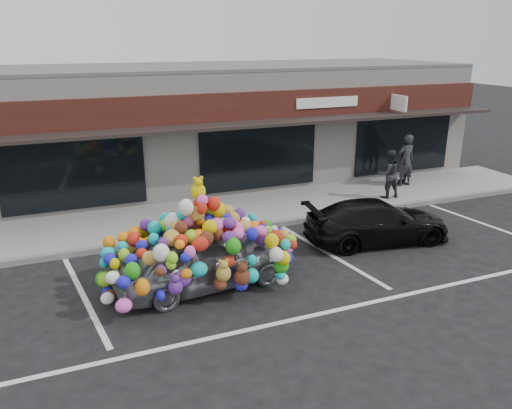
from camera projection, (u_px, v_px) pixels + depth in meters
name	position (u px, v px, depth m)	size (l,w,h in m)	color
ground	(228.00, 276.00, 11.63)	(90.00, 90.00, 0.00)	black
shop_building	(153.00, 127.00, 18.37)	(24.00, 7.20, 4.31)	silver
sidewalk	(186.00, 218.00, 15.12)	(26.00, 3.00, 0.15)	gray
kerb	(199.00, 235.00, 13.80)	(26.00, 0.18, 0.16)	slate
parking_stripe_left	(84.00, 297.00, 10.67)	(0.12, 4.40, 0.01)	silver
parking_stripe_mid	(329.00, 254.00, 12.79)	(0.12, 4.40, 0.01)	silver
parking_stripe_right	(489.00, 226.00, 14.70)	(0.12, 4.40, 0.01)	silver
lane_line	(356.00, 306.00, 10.31)	(14.00, 0.12, 0.01)	silver
toy_car	(202.00, 251.00, 10.92)	(2.87, 4.38, 2.45)	#909699
black_sedan	(377.00, 221.00, 13.42)	(3.94, 1.60, 1.14)	black
pedestrian_a	(406.00, 160.00, 17.91)	(0.68, 0.45, 1.87)	black
pedestrian_b	(389.00, 174.00, 16.61)	(0.79, 0.62, 1.63)	black
pedestrian_c	(405.00, 161.00, 18.20)	(0.41, 1.00, 1.70)	#272429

